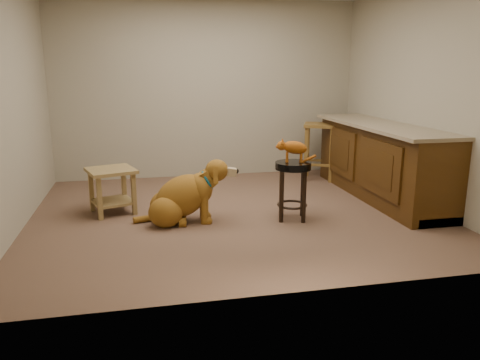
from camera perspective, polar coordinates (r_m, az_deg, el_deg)
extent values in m
cube|color=brown|center=(5.36, -0.63, -4.03)|extent=(4.50, 4.00, 0.01)
cube|color=#A29A82|center=(7.09, -3.95, 10.94)|extent=(4.50, 0.04, 2.60)
cube|color=#A29A82|center=(3.19, 6.56, 7.76)|extent=(4.50, 0.04, 2.60)
cube|color=#A29A82|center=(5.17, -26.25, 8.65)|extent=(0.04, 4.00, 2.60)
cube|color=#A29A82|center=(5.99, 21.27, 9.60)|extent=(0.04, 4.00, 2.60)
cube|color=#482B0C|center=(6.19, 16.77, 2.09)|extent=(0.60, 2.50, 0.90)
cube|color=gray|center=(6.10, 16.82, 6.40)|extent=(0.70, 2.56, 0.04)
cube|color=black|center=(6.30, 16.84, -1.47)|extent=(0.52, 2.50, 0.10)
cube|color=#482B0C|center=(5.56, 16.68, 1.37)|extent=(0.02, 0.90, 0.62)
cube|color=#482B0C|center=(6.53, 12.09, 3.38)|extent=(0.02, 0.90, 0.62)
cube|color=#3B220A|center=(5.55, 16.57, 1.37)|extent=(0.02, 0.60, 0.40)
cube|color=#3B220A|center=(6.52, 11.99, 3.37)|extent=(0.02, 0.60, 0.40)
cylinder|color=black|center=(5.22, 7.66, -1.42)|extent=(0.05, 0.05, 0.56)
cylinder|color=black|center=(5.22, 5.06, -1.37)|extent=(0.05, 0.05, 0.56)
cylinder|color=black|center=(5.00, 7.80, -2.11)|extent=(0.05, 0.05, 0.56)
cylinder|color=black|center=(4.99, 5.09, -2.07)|extent=(0.05, 0.05, 0.56)
torus|color=black|center=(5.14, 6.37, -3.01)|extent=(0.41, 0.41, 0.03)
cylinder|color=black|center=(5.03, 6.50, 1.75)|extent=(0.39, 0.39, 0.08)
cube|color=brown|center=(7.17, 11.10, 3.44)|extent=(0.07, 0.07, 0.78)
cube|color=brown|center=(7.18, 8.24, 3.57)|extent=(0.07, 0.07, 0.78)
cube|color=brown|center=(6.82, 11.05, 2.92)|extent=(0.07, 0.07, 0.78)
cube|color=brown|center=(6.83, 8.05, 3.06)|extent=(0.07, 0.07, 0.78)
cube|color=brown|center=(6.94, 9.74, 6.61)|extent=(0.59, 0.59, 0.04)
cube|color=olive|center=(5.72, -13.96, -0.83)|extent=(0.06, 0.06, 0.48)
cube|color=olive|center=(5.63, -17.67, -1.29)|extent=(0.06, 0.06, 0.48)
cube|color=olive|center=(5.37, -12.81, -1.70)|extent=(0.06, 0.06, 0.48)
cube|color=olive|center=(5.27, -16.75, -2.22)|extent=(0.06, 0.06, 0.48)
cube|color=olive|center=(5.44, -15.46, 1.12)|extent=(0.62, 0.62, 0.04)
cube|color=olive|center=(5.52, -15.23, -2.54)|extent=(0.53, 0.53, 0.03)
ellipsoid|color=brown|center=(5.18, -8.97, -3.06)|extent=(0.38, 0.32, 0.32)
ellipsoid|color=brown|center=(4.93, -9.06, -3.93)|extent=(0.38, 0.32, 0.32)
cylinder|color=brown|center=(5.23, -7.03, -4.12)|extent=(0.09, 0.11, 0.10)
cylinder|color=brown|center=(4.94, -7.01, -5.18)|extent=(0.09, 0.11, 0.10)
ellipsoid|color=brown|center=(5.01, -7.10, -1.99)|extent=(0.77, 0.45, 0.66)
ellipsoid|color=brown|center=(5.00, -4.92, -1.03)|extent=(0.30, 0.33, 0.33)
cylinder|color=brown|center=(5.13, -4.47, -2.62)|extent=(0.09, 0.09, 0.39)
cylinder|color=brown|center=(4.96, -4.36, -3.20)|extent=(0.09, 0.09, 0.39)
sphere|color=brown|center=(5.18, -4.09, -4.39)|extent=(0.10, 0.10, 0.10)
sphere|color=brown|center=(5.01, -3.98, -5.03)|extent=(0.10, 0.10, 0.10)
cylinder|color=brown|center=(4.97, -4.01, 0.13)|extent=(0.25, 0.19, 0.24)
ellipsoid|color=brown|center=(4.96, -2.85, 1.19)|extent=(0.26, 0.24, 0.23)
cube|color=tan|center=(4.98, -1.34, 1.01)|extent=(0.17, 0.10, 0.11)
sphere|color=black|center=(4.98, -0.47, 1.09)|extent=(0.06, 0.06, 0.06)
cube|color=brown|center=(5.07, -3.17, 1.10)|extent=(0.06, 0.06, 0.17)
cube|color=brown|center=(4.86, -2.99, 0.57)|extent=(0.06, 0.06, 0.17)
torus|color=#0C5061|center=(4.98, -4.00, 0.02)|extent=(0.15, 0.23, 0.20)
cylinder|color=#D8BF4C|center=(5.00, -3.41, -0.76)|extent=(0.01, 0.04, 0.04)
cylinder|color=brown|center=(5.15, -11.21, -4.62)|extent=(0.31, 0.15, 0.07)
ellipsoid|color=#8D450E|center=(5.00, 6.72, 3.95)|extent=(0.30, 0.20, 0.17)
cylinder|color=#8D450E|center=(5.05, 5.75, 2.85)|extent=(0.03, 0.03, 0.10)
sphere|color=#8D450E|center=(5.05, 5.74, 2.40)|extent=(0.03, 0.03, 0.03)
cylinder|color=#8D450E|center=(4.98, 5.77, 2.70)|extent=(0.03, 0.03, 0.10)
sphere|color=#8D450E|center=(4.98, 5.76, 2.24)|extent=(0.03, 0.03, 0.03)
cylinder|color=#8D450E|center=(5.05, 7.43, 2.82)|extent=(0.03, 0.03, 0.10)
sphere|color=#8D450E|center=(5.06, 7.41, 2.36)|extent=(0.03, 0.03, 0.03)
cylinder|color=#8D450E|center=(4.98, 7.47, 2.66)|extent=(0.03, 0.03, 0.10)
sphere|color=#8D450E|center=(4.99, 7.45, 2.20)|extent=(0.03, 0.03, 0.03)
sphere|color=#8D450E|center=(4.99, 5.08, 4.18)|extent=(0.10, 0.10, 0.10)
sphere|color=#8D450E|center=(4.99, 4.60, 4.08)|extent=(0.04, 0.04, 0.04)
sphere|color=brown|center=(4.99, 4.42, 4.08)|extent=(0.02, 0.02, 0.02)
cone|color=#8D450E|center=(5.01, 5.20, 4.83)|extent=(0.05, 0.05, 0.05)
cone|color=#C66B60|center=(5.01, 5.18, 4.80)|extent=(0.03, 0.03, 0.03)
cone|color=#8D450E|center=(4.95, 5.21, 4.73)|extent=(0.05, 0.05, 0.05)
cone|color=#C66B60|center=(4.95, 5.19, 4.69)|extent=(0.03, 0.03, 0.03)
cylinder|color=#8D450E|center=(5.06, 8.22, 2.49)|extent=(0.21, 0.06, 0.10)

